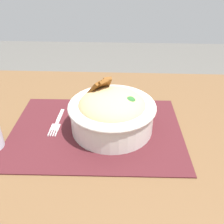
% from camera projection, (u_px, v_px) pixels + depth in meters
% --- Properties ---
extents(table, '(1.38, 0.77, 0.70)m').
position_uv_depth(table, '(94.00, 151.00, 0.67)').
color(table, brown).
rests_on(table, ground_plane).
extents(placemat, '(0.44, 0.32, 0.00)m').
position_uv_depth(placemat, '(96.00, 130.00, 0.65)').
color(placemat, '#47191E').
rests_on(placemat, table).
extents(bowl, '(0.24, 0.24, 0.13)m').
position_uv_depth(bowl, '(112.00, 111.00, 0.63)').
color(bowl, silver).
rests_on(bowl, placemat).
extents(fork, '(0.02, 0.12, 0.00)m').
position_uv_depth(fork, '(57.00, 123.00, 0.67)').
color(fork, silver).
rests_on(fork, placemat).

